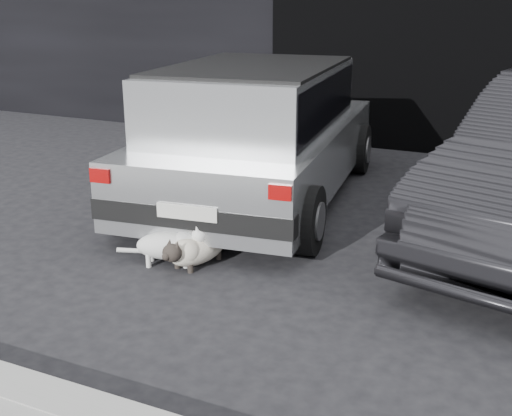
% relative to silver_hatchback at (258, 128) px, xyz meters
% --- Properties ---
extents(ground, '(80.00, 80.00, 0.00)m').
position_rel_silver_hatchback_xyz_m(ground, '(-0.07, -1.11, -0.76)').
color(ground, black).
rests_on(ground, ground).
extents(garage_opening, '(4.00, 0.10, 2.60)m').
position_rel_silver_hatchback_xyz_m(garage_opening, '(0.93, 2.88, 0.54)').
color(garage_opening, black).
rests_on(garage_opening, ground).
extents(silver_hatchback, '(2.24, 3.97, 1.40)m').
position_rel_silver_hatchback_xyz_m(silver_hatchback, '(0.00, 0.00, 0.00)').
color(silver_hatchback, '#AFB2B4').
rests_on(silver_hatchback, ground).
extents(cat_siamese, '(0.40, 0.83, 0.29)m').
position_rel_silver_hatchback_xyz_m(cat_siamese, '(0.26, -1.77, -0.63)').
color(cat_siamese, beige).
rests_on(cat_siamese, ground).
extents(cat_white, '(0.68, 0.42, 0.35)m').
position_rel_silver_hatchback_xyz_m(cat_white, '(0.09, -1.82, -0.60)').
color(cat_white, silver).
rests_on(cat_white, ground).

